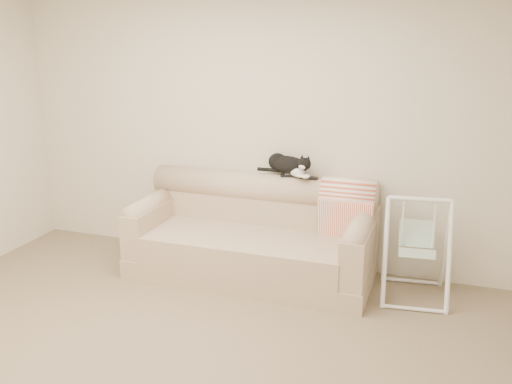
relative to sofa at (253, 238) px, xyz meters
The scene contains 8 objects.
ground_plane 1.65m from the sofa, 91.27° to the right, with size 5.00×5.00×0.00m, color #75654E.
room_shell 2.00m from the sofa, 91.27° to the right, with size 5.04×4.04×2.60m.
sofa is the anchor object (origin of this frame).
remote_a 0.67m from the sofa, 41.34° to the left, with size 0.19×0.09×0.03m.
remote_b 0.75m from the sofa, 26.90° to the left, with size 0.17×0.06×0.02m.
tuxedo_cat 0.75m from the sofa, 45.95° to the left, with size 0.55×0.34×0.22m.
throw_blanket 0.93m from the sofa, 15.43° to the left, with size 0.49×0.38×0.58m.
baby_swing 1.45m from the sofa, ahead, with size 0.60×0.64×0.89m.
Camera 1 is at (1.68, -3.03, 2.22)m, focal length 40.00 mm.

